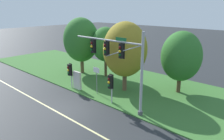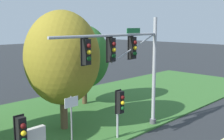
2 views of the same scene
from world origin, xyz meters
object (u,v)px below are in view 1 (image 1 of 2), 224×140
(traffic_signal_mast, at_px, (118,57))
(info_kiosk, at_px, (77,80))
(route_sign_post, at_px, (97,76))
(tree_mid_verge, at_px, (181,56))
(pedestrian_signal_near_kerb, at_px, (110,83))
(tree_left_of_mast, at_px, (106,44))
(tree_behind_signpost, at_px, (125,50))
(tree_nearest_road, at_px, (81,40))
(pedestrian_signal_further_along, at_px, (70,71))

(traffic_signal_mast, bearing_deg, info_kiosk, 177.71)
(route_sign_post, bearing_deg, tree_mid_verge, 45.43)
(pedestrian_signal_near_kerb, bearing_deg, tree_left_of_mast, 137.30)
(traffic_signal_mast, bearing_deg, tree_mid_verge, 70.41)
(info_kiosk, bearing_deg, tree_mid_verge, 37.86)
(pedestrian_signal_near_kerb, bearing_deg, route_sign_post, 162.58)
(tree_left_of_mast, relative_size, tree_behind_signpost, 0.87)
(tree_nearest_road, bearing_deg, tree_mid_verge, 9.83)
(tree_left_of_mast, xyz_separation_m, tree_mid_verge, (9.20, 1.21, -0.29))
(tree_left_of_mast, bearing_deg, pedestrian_signal_near_kerb, -42.70)
(tree_left_of_mast, xyz_separation_m, tree_behind_signpost, (4.79, -2.09, 0.28))
(tree_left_of_mast, height_order, info_kiosk, tree_left_of_mast)
(route_sign_post, bearing_deg, tree_left_of_mast, 125.47)
(route_sign_post, height_order, tree_left_of_mast, tree_left_of_mast)
(tree_mid_verge, bearing_deg, info_kiosk, -142.14)
(tree_mid_verge, bearing_deg, tree_nearest_road, -170.17)
(tree_left_of_mast, bearing_deg, tree_behind_signpost, -23.59)
(tree_behind_signpost, bearing_deg, traffic_signal_mast, -58.90)
(route_sign_post, relative_size, info_kiosk, 1.45)
(route_sign_post, distance_m, tree_mid_verge, 8.54)
(route_sign_post, distance_m, tree_left_of_mast, 6.19)
(tree_left_of_mast, xyz_separation_m, info_kiosk, (0.91, -5.23, -3.08))
(route_sign_post, distance_m, tree_behind_signpost, 3.88)
(info_kiosk, bearing_deg, pedestrian_signal_near_kerb, -3.58)
(tree_mid_verge, xyz_separation_m, info_kiosk, (-8.28, -6.44, -2.79))
(tree_nearest_road, relative_size, info_kiosk, 3.77)
(tree_nearest_road, xyz_separation_m, tree_behind_signpost, (8.18, -1.12, -0.04))
(pedestrian_signal_further_along, xyz_separation_m, route_sign_post, (3.17, 0.87, -0.09))
(tree_left_of_mast, bearing_deg, route_sign_post, -54.53)
(tree_left_of_mast, bearing_deg, info_kiosk, -80.07)
(pedestrian_signal_near_kerb, height_order, tree_mid_verge, tree_mid_verge)
(pedestrian_signal_further_along, distance_m, tree_left_of_mast, 5.98)
(pedestrian_signal_further_along, bearing_deg, info_kiosk, 26.53)
(pedestrian_signal_further_along, xyz_separation_m, tree_nearest_road, (-3.59, 4.62, 2.43))
(route_sign_post, distance_m, tree_nearest_road, 8.13)
(traffic_signal_mast, distance_m, tree_mid_verge, 7.11)
(pedestrian_signal_further_along, relative_size, info_kiosk, 1.43)
(tree_nearest_road, xyz_separation_m, tree_mid_verge, (12.59, 2.18, -0.61))
(tree_behind_signpost, xyz_separation_m, info_kiosk, (-3.87, -3.14, -3.35))
(tree_nearest_road, height_order, tree_behind_signpost, tree_nearest_road)
(pedestrian_signal_near_kerb, bearing_deg, info_kiosk, 176.42)
(pedestrian_signal_further_along, bearing_deg, pedestrian_signal_near_kerb, 0.40)
(pedestrian_signal_near_kerb, bearing_deg, tree_mid_verge, 64.77)
(traffic_signal_mast, height_order, tree_behind_signpost, tree_behind_signpost)
(pedestrian_signal_near_kerb, bearing_deg, tree_behind_signpost, 109.52)
(traffic_signal_mast, height_order, pedestrian_signal_further_along, traffic_signal_mast)
(pedestrian_signal_near_kerb, relative_size, route_sign_post, 1.00)
(route_sign_post, bearing_deg, pedestrian_signal_near_kerb, -17.42)
(pedestrian_signal_further_along, bearing_deg, tree_nearest_road, 127.88)
(tree_mid_verge, distance_m, info_kiosk, 10.85)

